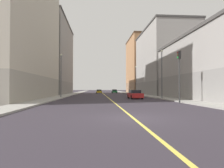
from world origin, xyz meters
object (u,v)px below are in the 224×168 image
at_px(car_red, 135,95).
at_px(car_yellow, 99,91).
at_px(building_left_far, 143,65).
at_px(traffic_light_left_near, 179,69).
at_px(building_right_midblock, 49,58).
at_px(building_right_corner, 10,23).
at_px(street_lamp_left_near, 162,69).
at_px(building_left_mid, 164,62).
at_px(car_green, 114,91).
at_px(street_lamp_right_near, 61,71).
at_px(street_lamp_left_far, 136,77).
at_px(building_left_near, 220,67).

height_order(car_red, car_yellow, car_red).
distance_m(building_left_far, traffic_light_left_near, 55.46).
distance_m(building_right_midblock, traffic_light_left_near, 44.61).
relative_size(building_right_corner, street_lamp_left_near, 3.34).
height_order(building_left_mid, building_right_corner, building_right_corner).
height_order(building_right_corner, car_green, building_right_corner).
bearing_deg(building_right_corner, car_yellow, 69.24).
bearing_deg(building_left_mid, building_right_corner, -147.60).
relative_size(street_lamp_right_near, car_green, 1.96).
xyz_separation_m(building_left_mid, building_left_far, (-0.00, 23.95, 1.83)).
height_order(traffic_light_left_near, street_lamp_right_near, street_lamp_right_near).
distance_m(street_lamp_right_near, car_red, 13.65).
bearing_deg(street_lamp_left_far, car_red, -101.39).
bearing_deg(car_red, building_right_midblock, 126.10).
bearing_deg(building_right_midblock, street_lamp_left_far, -14.86).
distance_m(street_lamp_left_near, car_green, 42.93).
bearing_deg(traffic_light_left_near, building_left_near, 33.30).
xyz_separation_m(building_right_midblock, car_red, (19.95, -27.36, -9.79)).
relative_size(building_right_midblock, traffic_light_left_near, 4.31).
xyz_separation_m(building_left_mid, street_lamp_right_near, (-24.17, -16.61, -3.90)).
bearing_deg(street_lamp_left_near, building_right_corner, 177.59).
relative_size(building_left_far, traffic_light_left_near, 3.51).
distance_m(street_lamp_right_near, car_green, 40.35).
relative_size(car_red, car_green, 1.11).
distance_m(building_left_mid, traffic_light_left_near, 31.97).
bearing_deg(building_left_mid, street_lamp_left_far, 174.74).
distance_m(building_left_mid, car_yellow, 26.27).
xyz_separation_m(building_left_near, car_red, (-11.66, 4.64, -4.08)).
relative_size(building_left_far, street_lamp_right_near, 2.73).
xyz_separation_m(street_lamp_left_near, street_lamp_right_near, (-16.73, 4.47, -0.03)).
distance_m(building_left_far, car_red, 46.76).
distance_m(traffic_light_left_near, street_lamp_left_near, 9.47).
relative_size(building_left_mid, traffic_light_left_near, 3.79).
relative_size(building_left_far, car_red, 4.83).
bearing_deg(building_left_mid, building_right_midblock, 167.34).
relative_size(building_right_corner, street_lamp_right_near, 3.36).
relative_size(traffic_light_left_near, car_red, 1.38).
xyz_separation_m(building_right_corner, car_yellow, (14.53, 38.33, -11.33)).
bearing_deg(building_left_near, street_lamp_left_near, 152.84).
height_order(building_left_far, building_right_corner, building_right_corner).
distance_m(building_right_corner, street_lamp_right_near, 10.92).
xyz_separation_m(building_left_mid, street_lamp_left_near, (-7.44, -21.08, -3.87)).
bearing_deg(traffic_light_left_near, building_left_far, 81.16).
relative_size(building_left_far, building_right_corner, 0.81).
bearing_deg(street_lamp_left_near, traffic_light_left_near, -96.19).
bearing_deg(traffic_light_left_near, building_right_midblock, 121.65).
relative_size(building_right_corner, car_green, 6.57).
bearing_deg(street_lamp_left_near, car_red, 169.00).
relative_size(building_right_midblock, car_red, 5.92).
distance_m(building_left_mid, street_lamp_left_near, 22.69).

